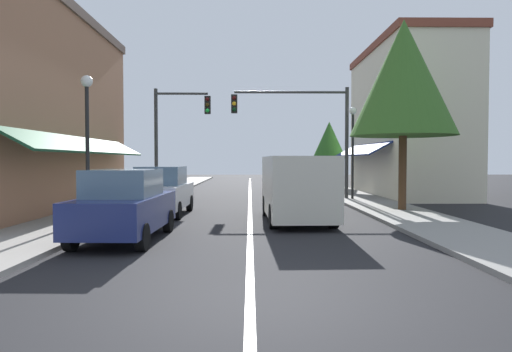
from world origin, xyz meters
The scene contains 15 objects.
ground_plane centered at (0.00, 18.00, 0.00)m, with size 80.00×80.00×0.00m, color black.
sidewalk_left centered at (-5.50, 18.00, 0.06)m, with size 2.60×56.00×0.12m, color gray.
sidewalk_right centered at (5.50, 18.00, 0.06)m, with size 2.60×56.00×0.12m, color gray.
lane_center_stripe centered at (0.00, 18.00, 0.00)m, with size 0.14×52.00×0.01m, color silver.
storefront_left_block centered at (-9.39, 12.00, 4.04)m, with size 6.49×14.20×8.08m.
storefront_right_block centered at (8.84, 20.00, 4.22)m, with size 5.39×10.20×8.43m.
parked_car_nearest_left centered at (-3.10, 5.44, 0.88)m, with size 1.88×4.15×1.77m.
parked_car_second_left centered at (-3.19, 10.77, 0.88)m, with size 1.84×4.13×1.77m.
van_in_lane centered at (1.51, 9.01, 1.15)m, with size 2.12×5.23×2.12m.
traffic_signal_mast_arm centered at (2.75, 16.79, 3.88)m, with size 5.81×0.50×5.60m.
traffic_signal_left_corner centered at (-3.88, 17.62, 3.70)m, with size 2.89×0.50×5.64m.
street_lamp_left_near centered at (-5.04, 8.38, 3.12)m, with size 0.36×0.36×4.61m.
street_lamp_right_mid centered at (5.00, 16.41, 3.10)m, with size 0.36×0.36×4.58m.
tree_right_near centered at (5.81, 11.48, 5.10)m, with size 3.99×3.99×7.31m.
tree_right_far centered at (5.67, 26.97, 3.40)m, with size 2.41×2.41×4.76m.
Camera 1 is at (0.00, -5.97, 2.00)m, focal length 32.36 mm.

